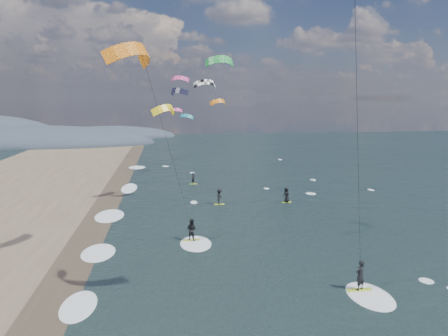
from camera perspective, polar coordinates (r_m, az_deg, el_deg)
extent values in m
cube|color=#382D23|center=(31.86, -20.08, -13.53)|extent=(3.00, 240.00, 0.00)
ellipsoid|color=#3D4756|center=(124.31, -23.93, 2.79)|extent=(64.00, 24.00, 10.00)
ellipsoid|color=#3D4756|center=(140.25, -14.56, 3.91)|extent=(40.00, 18.00, 7.00)
cube|color=#B8D625|center=(29.74, 17.28, -14.98)|extent=(1.56, 0.47, 0.07)
imported|color=black|center=(29.35, 17.37, -13.20)|extent=(0.84, 0.74, 1.93)
ellipsoid|color=white|center=(29.22, 18.51, -15.57)|extent=(2.60, 4.20, 0.12)
cylinder|color=black|center=(23.75, 17.06, 4.13)|extent=(0.02, 0.02, 18.97)
cube|color=#B8D625|center=(37.66, -4.26, -9.40)|extent=(1.45, 0.45, 0.07)
imported|color=black|center=(37.37, -4.27, -8.01)|extent=(1.13, 1.08, 1.84)
ellipsoid|color=white|center=(36.93, -3.71, -9.82)|extent=(2.60, 4.20, 0.12)
cylinder|color=black|center=(32.88, -7.16, 2.49)|extent=(0.02, 0.02, 15.49)
cube|color=#B8D625|center=(49.87, -0.61, -4.75)|extent=(1.10, 0.35, 0.05)
imported|color=black|center=(49.67, -0.61, -3.74)|extent=(1.09, 1.31, 1.76)
cube|color=#B8D625|center=(51.34, 8.15, -4.44)|extent=(1.10, 0.35, 0.05)
imported|color=black|center=(51.14, 8.17, -3.48)|extent=(0.95, 1.00, 1.73)
cube|color=#B8D625|center=(61.71, -4.04, -2.08)|extent=(1.10, 0.35, 0.05)
imported|color=black|center=(61.56, -4.04, -1.36)|extent=(0.63, 0.67, 1.53)
ellipsoid|color=white|center=(28.04, -19.38, -16.70)|extent=(2.40, 5.40, 0.11)
ellipsoid|color=white|center=(36.23, -16.50, -10.57)|extent=(2.40, 5.40, 0.11)
ellipsoid|color=white|center=(46.64, -14.45, -6.06)|extent=(2.40, 5.40, 0.11)
ellipsoid|color=white|center=(60.19, -12.91, -2.60)|extent=(2.40, 5.40, 0.11)
ellipsoid|color=white|center=(77.85, -11.73, 0.07)|extent=(2.40, 5.40, 0.11)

